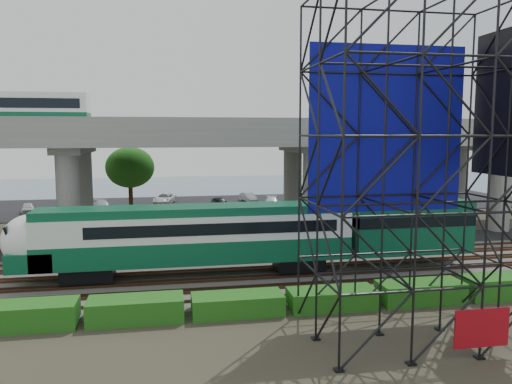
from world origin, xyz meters
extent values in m
plane|color=#474233|center=(0.00, 0.00, 0.00)|extent=(140.00, 140.00, 0.00)
cube|color=slate|center=(0.00, 2.00, 0.10)|extent=(90.00, 12.00, 0.20)
cube|color=black|center=(0.00, 10.50, 0.04)|extent=(90.00, 5.00, 0.08)
cube|color=black|center=(0.00, 34.00, 0.04)|extent=(90.00, 18.00, 0.08)
cube|color=slate|center=(0.00, 56.00, 0.01)|extent=(140.00, 40.00, 0.03)
cube|color=#472D1E|center=(0.00, -2.72, 0.28)|extent=(90.00, 0.08, 0.16)
cube|color=#472D1E|center=(0.00, -1.28, 0.28)|extent=(90.00, 0.08, 0.16)
cube|color=#472D1E|center=(0.00, -0.72, 0.28)|extent=(90.00, 0.08, 0.16)
cube|color=#472D1E|center=(0.00, 0.72, 0.28)|extent=(90.00, 0.08, 0.16)
cube|color=#472D1E|center=(0.00, 1.28, 0.28)|extent=(90.00, 0.08, 0.16)
cube|color=#472D1E|center=(0.00, 2.72, 0.28)|extent=(90.00, 0.08, 0.16)
cube|color=#472D1E|center=(0.00, 3.28, 0.28)|extent=(90.00, 0.08, 0.16)
cube|color=#472D1E|center=(0.00, 4.72, 0.28)|extent=(90.00, 0.08, 0.16)
cube|color=#472D1E|center=(0.00, 5.28, 0.28)|extent=(90.00, 0.08, 0.16)
cube|color=#472D1E|center=(0.00, 6.72, 0.28)|extent=(90.00, 0.08, 0.16)
cube|color=black|center=(-7.11, 2.00, 0.81)|extent=(3.00, 2.20, 0.90)
cube|color=black|center=(5.89, 2.00, 0.81)|extent=(3.00, 2.20, 0.90)
cube|color=#0B4E31|center=(-0.61, 2.00, 1.96)|extent=(19.00, 3.00, 1.40)
cube|color=silver|center=(-0.61, 2.00, 3.41)|extent=(19.00, 3.00, 1.50)
cube|color=#0B4E31|center=(-0.61, 2.00, 4.41)|extent=(19.00, 2.60, 0.50)
cube|color=black|center=(0.39, 2.00, 3.46)|extent=(15.00, 3.06, 0.70)
ellipsoid|color=silver|center=(-10.11, 2.00, 2.86)|extent=(3.60, 3.00, 3.20)
cube|color=#0B4E31|center=(-10.11, 2.00, 1.81)|extent=(2.60, 3.00, 1.10)
cube|color=black|center=(-11.21, 2.00, 3.36)|extent=(0.48, 2.00, 1.09)
cube|color=#0B4E31|center=(13.39, 2.00, 2.96)|extent=(8.00, 3.00, 3.40)
cube|color=#9E9B93|center=(0.00, 16.00, 8.60)|extent=(80.00, 12.00, 1.20)
cube|color=#9E9B93|center=(0.00, 10.25, 9.75)|extent=(80.00, 0.50, 1.10)
cube|color=#9E9B93|center=(0.00, 21.75, 9.75)|extent=(80.00, 0.50, 1.10)
cylinder|color=#9E9B93|center=(-10.00, 12.50, 4.00)|extent=(1.80, 1.80, 8.00)
cylinder|color=#9E9B93|center=(-10.00, 19.50, 4.00)|extent=(1.80, 1.80, 8.00)
cube|color=#9E9B93|center=(-10.00, 16.00, 7.70)|extent=(2.40, 9.00, 0.60)
cylinder|color=#9E9B93|center=(10.00, 12.50, 4.00)|extent=(1.80, 1.80, 8.00)
cylinder|color=#9E9B93|center=(10.00, 19.50, 4.00)|extent=(1.80, 1.80, 8.00)
cube|color=#9E9B93|center=(10.00, 16.00, 7.70)|extent=(2.40, 9.00, 0.60)
cylinder|color=#9E9B93|center=(28.00, 12.50, 4.00)|extent=(1.80, 1.80, 8.00)
cylinder|color=#9E9B93|center=(28.00, 19.50, 4.00)|extent=(1.80, 1.80, 8.00)
cube|color=#9E9B93|center=(28.00, 16.00, 7.70)|extent=(2.40, 9.00, 0.60)
cube|color=black|center=(-14.69, 16.00, 9.55)|extent=(12.00, 2.50, 0.70)
cube|color=#0B4E31|center=(-14.69, 16.00, 10.35)|extent=(12.00, 2.50, 0.90)
cube|color=silver|center=(-14.69, 16.00, 11.45)|extent=(12.00, 2.50, 1.30)
cube|color=black|center=(-14.69, 16.00, 11.50)|extent=(11.00, 2.56, 0.80)
cube|color=silver|center=(-14.69, 16.00, 12.25)|extent=(12.00, 2.40, 0.30)
cube|color=#0D0F94|center=(8.47, -4.95, 9.30)|extent=(8.10, 0.08, 8.25)
cube|color=black|center=(13.02, -8.00, 10.50)|extent=(0.06, 5.40, 6.75)
cube|color=#9F0B14|center=(9.97, -11.05, 1.30)|extent=(2.40, 0.08, 1.60)
cube|color=black|center=(8.47, -8.00, 0.04)|extent=(9.36, 6.36, 0.08)
cube|color=#135714|center=(-9.00, -4.30, 0.60)|extent=(4.60, 1.80, 1.20)
cube|color=#135714|center=(-4.00, -4.30, 0.58)|extent=(4.60, 1.80, 1.15)
cube|color=#135714|center=(1.00, -4.30, 0.52)|extent=(4.60, 1.80, 1.03)
cube|color=#135714|center=(6.00, -4.30, 0.51)|extent=(4.60, 1.80, 1.01)
cube|color=#135714|center=(11.00, -4.30, 0.56)|extent=(4.60, 1.80, 1.12)
cube|color=#135714|center=(16.00, -4.30, 0.60)|extent=(4.60, 1.80, 1.20)
cylinder|color=#382314|center=(14.00, 12.50, 2.40)|extent=(0.44, 0.44, 4.80)
ellipsoid|color=#135714|center=(14.00, 12.50, 5.60)|extent=(4.94, 4.94, 4.18)
cylinder|color=#382314|center=(-6.00, 24.00, 2.40)|extent=(0.44, 0.44, 4.80)
ellipsoid|color=#135714|center=(-6.00, 24.00, 5.60)|extent=(4.94, 4.94, 4.18)
imported|color=black|center=(-9.47, 10.49, 0.85)|extent=(6.11, 4.55, 1.54)
imported|color=silver|center=(-17.81, 31.00, 0.65)|extent=(2.05, 3.57, 1.14)
imported|color=#969A9D|center=(-13.14, 36.00, 0.64)|extent=(1.92, 3.59, 1.12)
imported|color=#B8B9C0|center=(-9.74, 31.00, 0.69)|extent=(2.57, 4.48, 1.22)
imported|color=silver|center=(-2.61, 36.00, 0.74)|extent=(3.23, 5.12, 1.32)
imported|color=black|center=(3.94, 31.00, 0.74)|extent=(2.04, 4.03, 1.32)
imported|color=#999AA0|center=(8.25, 36.00, 0.67)|extent=(2.01, 3.79, 1.19)
imported|color=silver|center=(10.38, 31.00, 0.66)|extent=(2.39, 4.22, 1.15)
imported|color=gray|center=(17.80, 36.00, 0.73)|extent=(2.76, 4.90, 1.29)
camera|label=1|loc=(-2.45, -28.39, 9.13)|focal=35.00mm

